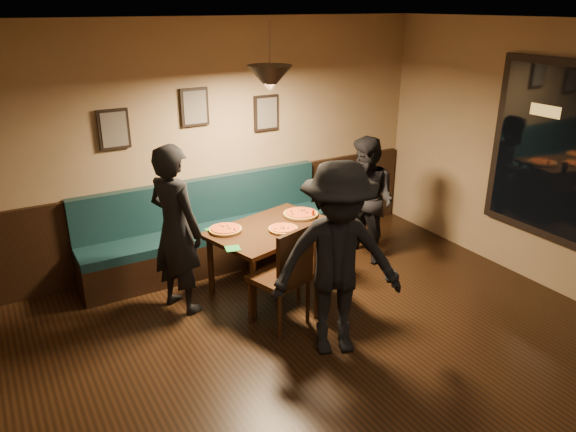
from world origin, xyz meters
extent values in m
plane|color=silver|center=(0.00, 0.00, 2.80)|extent=(7.00, 7.00, 0.00)
plane|color=#8C704F|center=(0.00, 3.50, 1.40)|extent=(6.00, 0.00, 6.00)
cube|color=black|center=(0.00, 3.47, 0.50)|extent=(5.88, 0.06, 1.00)
cube|color=black|center=(-0.90, 3.47, 1.70)|extent=(0.32, 0.04, 0.42)
cube|color=black|center=(0.00, 3.47, 1.85)|extent=(0.32, 0.04, 0.42)
cube|color=black|center=(0.90, 3.47, 1.70)|extent=(0.32, 0.04, 0.42)
cone|color=black|center=(0.39, 2.42, 2.25)|extent=(0.44, 0.44, 0.25)
cube|color=black|center=(0.39, 2.42, 0.35)|extent=(1.48, 1.15, 0.70)
imported|color=black|center=(-0.64, 2.49, 0.86)|extent=(0.63, 0.74, 1.73)
imported|color=black|center=(1.68, 2.45, 0.76)|extent=(0.72, 0.84, 1.51)
imported|color=black|center=(0.32, 1.11, 0.88)|extent=(1.30, 1.02, 1.76)
cylinder|color=gold|center=(-0.08, 2.57, 0.72)|extent=(0.36, 0.36, 0.04)
cylinder|color=orange|center=(0.45, 2.28, 0.72)|extent=(0.38, 0.38, 0.04)
cylinder|color=orange|center=(0.83, 2.55, 0.72)|extent=(0.50, 0.50, 0.04)
cylinder|color=black|center=(0.99, 2.09, 0.78)|extent=(0.08, 0.08, 0.16)
cylinder|color=#9C2305|center=(0.90, 2.41, 0.76)|extent=(0.03, 0.03, 0.12)
cube|color=#1E712B|center=(-0.17, 2.67, 0.70)|extent=(0.18, 0.18, 0.01)
cube|color=#207932|center=(-0.20, 2.13, 0.70)|extent=(0.17, 0.17, 0.01)
cube|color=silver|center=(0.42, 2.05, 0.70)|extent=(0.21, 0.03, 0.00)
camera|label=1|loc=(-2.14, -2.29, 2.93)|focal=33.92mm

